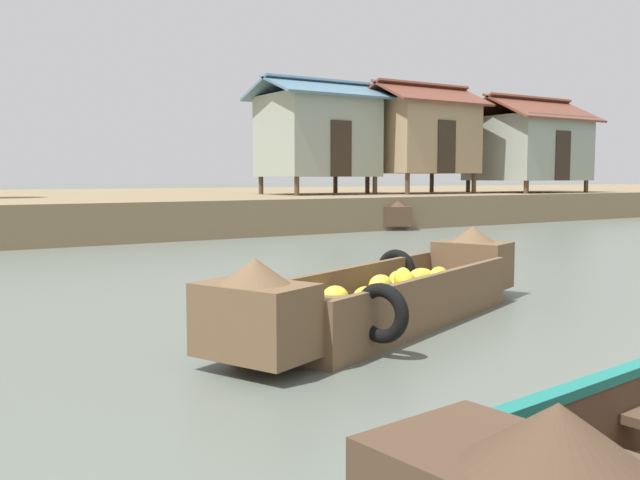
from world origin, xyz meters
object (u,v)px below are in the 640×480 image
object	(u,v)px
banana_boat	(390,293)
stilt_house_mid_left	(421,136)
fishing_skiff_distant	(387,215)
stilt_house_mid_right	(528,147)
stilt_house_left	(318,135)

from	to	relation	value
banana_boat	stilt_house_mid_left	bearing A→B (deg)	47.82
fishing_skiff_distant	stilt_house_mid_right	xyz separation A→B (m)	(7.41, 0.74, 2.36)
stilt_house_mid_left	stilt_house_mid_right	world-z (taller)	stilt_house_mid_left
stilt_house_left	stilt_house_mid_right	world-z (taller)	stilt_house_left
banana_boat	stilt_house_left	size ratio (longest dim) A/B	1.18
stilt_house_left	stilt_house_mid_right	distance (m)	8.63
banana_boat	stilt_house_mid_right	world-z (taller)	stilt_house_mid_right
fishing_skiff_distant	stilt_house_mid_left	size ratio (longest dim) A/B	1.03
banana_boat	stilt_house_mid_right	bearing A→B (deg)	36.89
stilt_house_left	banana_boat	bearing A→B (deg)	-120.32
stilt_house_mid_left	fishing_skiff_distant	bearing A→B (deg)	-150.03
stilt_house_mid_right	fishing_skiff_distant	bearing A→B (deg)	-174.28
stilt_house_left	stilt_house_mid_right	size ratio (longest dim) A/B	0.94
stilt_house_left	stilt_house_mid_right	bearing A→B (deg)	-11.78
stilt_house_left	fishing_skiff_distant	bearing A→B (deg)	-67.65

